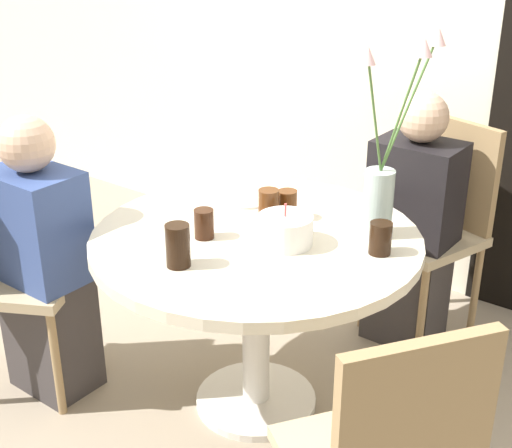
% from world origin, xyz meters
% --- Properties ---
extents(ground_plane, '(16.00, 16.00, 0.00)m').
position_xyz_m(ground_plane, '(0.00, 0.00, 0.00)').
color(ground_plane, gray).
extents(wall_back, '(8.00, 0.05, 2.60)m').
position_xyz_m(wall_back, '(0.00, 1.32, 1.30)').
color(wall_back, beige).
rests_on(wall_back, ground_plane).
extents(dining_table, '(1.15, 1.15, 0.71)m').
position_xyz_m(dining_table, '(0.00, 0.00, 0.59)').
color(dining_table, beige).
rests_on(dining_table, ground_plane).
extents(chair_left_flank, '(0.50, 0.50, 0.94)m').
position_xyz_m(chair_left_flank, '(0.28, 0.92, 0.54)').
color(chair_left_flank, tan).
rests_on(chair_left_flank, ground_plane).
extents(chair_far_back, '(0.54, 0.54, 0.94)m').
position_xyz_m(chair_far_back, '(-0.85, -0.46, 0.54)').
color(chair_far_back, tan).
rests_on(chair_far_back, ground_plane).
extents(birthday_cake, '(0.19, 0.19, 0.15)m').
position_xyz_m(birthday_cake, '(0.12, -0.00, 0.76)').
color(birthday_cake, white).
rests_on(birthday_cake, dining_table).
extents(flower_vase, '(0.20, 0.33, 0.69)m').
position_xyz_m(flower_vase, '(0.34, 0.25, 0.92)').
color(flower_vase, '#9EB2AD').
rests_on(flower_vase, dining_table).
extents(side_plate, '(0.19, 0.19, 0.01)m').
position_xyz_m(side_plate, '(-0.22, 0.23, 0.72)').
color(side_plate, silver).
rests_on(side_plate, dining_table).
extents(drink_glass_0, '(0.07, 0.07, 0.13)m').
position_xyz_m(drink_glass_0, '(-0.01, 0.09, 0.78)').
color(drink_glass_0, '#51280F').
rests_on(drink_glass_0, dining_table).
extents(drink_glass_1, '(0.07, 0.07, 0.10)m').
position_xyz_m(drink_glass_1, '(-0.13, -0.12, 0.76)').
color(drink_glass_1, '#33190C').
rests_on(drink_glass_1, dining_table).
extents(drink_glass_2, '(0.08, 0.08, 0.14)m').
position_xyz_m(drink_glass_2, '(-0.05, -0.33, 0.78)').
color(drink_glass_2, black).
rests_on(drink_glass_2, dining_table).
extents(drink_glass_3, '(0.07, 0.07, 0.11)m').
position_xyz_m(drink_glass_3, '(0.41, 0.13, 0.77)').
color(drink_glass_3, black).
rests_on(drink_glass_3, dining_table).
extents(drink_glass_4, '(0.07, 0.07, 0.11)m').
position_xyz_m(drink_glass_4, '(0.01, 0.18, 0.77)').
color(drink_glass_4, '#51280F').
rests_on(drink_glass_4, dining_table).
extents(person_boy, '(0.34, 0.24, 1.10)m').
position_xyz_m(person_boy, '(0.23, 0.77, 0.52)').
color(person_boy, '#383333').
rests_on(person_boy, ground_plane).
extents(person_woman, '(0.34, 0.24, 1.10)m').
position_xyz_m(person_woman, '(-0.71, -0.38, 0.52)').
color(person_woman, '#383333').
rests_on(person_woman, ground_plane).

